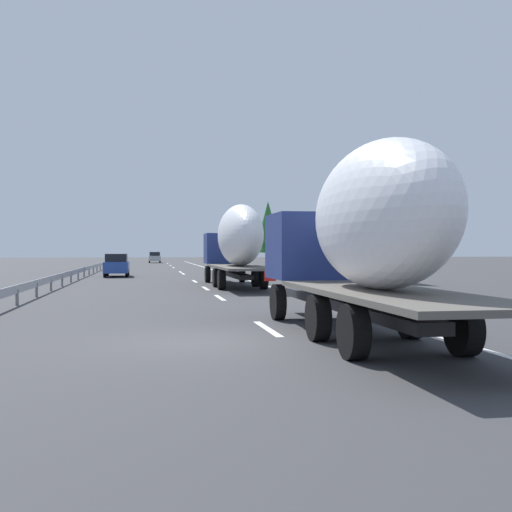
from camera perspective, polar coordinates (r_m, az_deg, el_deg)
ground_plane at (r=53.70m, az=-8.66°, el=-1.65°), size 260.00×260.00×0.00m
lane_stripe_0 at (r=16.07m, az=1.05°, el=-6.71°), size 3.20×0.20×0.01m
lane_stripe_1 at (r=26.54m, az=-3.37°, el=-3.85°), size 3.20×0.20×0.01m
lane_stripe_2 at (r=33.02m, az=-4.68°, el=-3.00°), size 3.20×0.20×0.01m
lane_stripe_3 at (r=40.65m, az=-5.68°, el=-2.34°), size 3.20×0.20×0.01m
lane_stripe_4 at (r=53.71m, az=-6.73°, el=-1.64°), size 3.20×0.20×0.01m
lane_stripe_5 at (r=58.29m, az=-6.99°, el=-1.47°), size 3.20×0.20×0.01m
lane_stripe_6 at (r=73.57m, az=-7.62°, el=-1.06°), size 3.20×0.20×0.01m
lane_stripe_7 at (r=83.50m, az=-7.90°, el=-0.87°), size 3.20×0.20×0.01m
lane_stripe_8 at (r=96.44m, az=-8.18°, el=-0.69°), size 3.20×0.20×0.01m
edge_line_right at (r=59.07m, az=-3.43°, el=-1.44°), size 110.00×0.20×0.01m
truck_lead at (r=34.08m, az=-1.81°, el=1.36°), size 13.88×2.55×4.46m
truck_trailing at (r=14.38m, az=9.75°, el=2.19°), size 12.09×2.55×4.34m
car_blue_sedan at (r=48.85m, az=-12.74°, el=-0.81°), size 4.48×1.83×1.77m
car_silver_hatch at (r=102.41m, az=-9.34°, el=-0.11°), size 4.68×1.92×1.78m
road_sign at (r=58.04m, az=-2.12°, el=0.66°), size 0.10×0.90×3.14m
tree_0 at (r=64.10m, az=1.55°, el=2.09°), size 3.98×3.98×5.79m
tree_1 at (r=32.04m, az=11.16°, el=2.71°), size 2.99×2.99×5.09m
tree_2 at (r=100.69m, az=-2.53°, el=1.67°), size 3.81×3.81×6.41m
tree_3 at (r=64.07m, az=1.11°, el=2.72°), size 2.96×2.96×7.12m
tree_4 at (r=89.15m, az=-1.99°, el=1.83°), size 3.07×3.07×6.59m
tree_5 at (r=39.87m, az=11.05°, el=3.11°), size 3.21×3.21×5.87m
guardrail_median at (r=56.86m, az=-14.78°, el=-0.96°), size 94.00×0.10×0.76m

